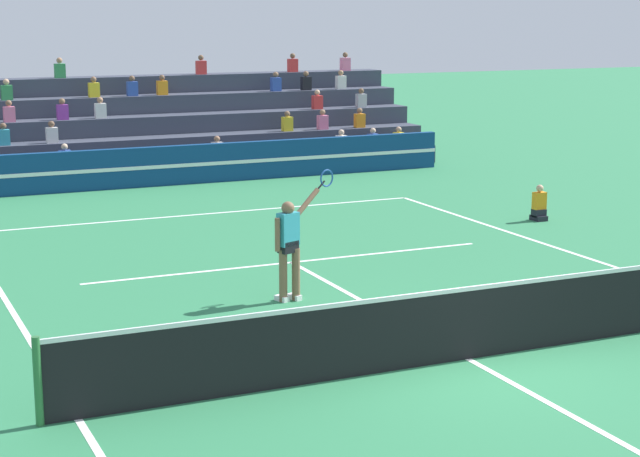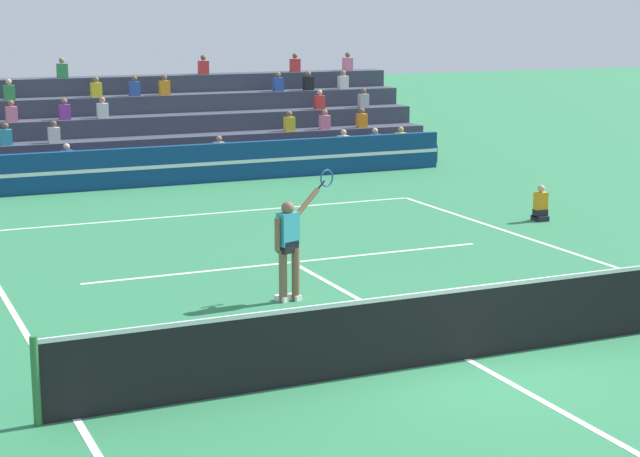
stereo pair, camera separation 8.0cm
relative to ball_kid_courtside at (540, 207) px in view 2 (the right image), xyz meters
The scene contains 8 objects.
ground_plane 10.53m from the ball_kid_courtside, 131.01° to the right, with size 120.00×120.00×0.00m, color #2D7A4C.
court_lines 10.53m from the ball_kid_courtside, 131.01° to the right, with size 11.10×23.90×0.01m.
tennis_net 10.53m from the ball_kid_courtside, 131.01° to the right, with size 12.00×0.10×1.10m.
sponsor_banner_wall 10.96m from the ball_kid_courtside, 129.06° to the left, with size 18.00×0.26×1.10m.
bleacher_stand 14.14m from the ball_kid_courtside, 119.31° to the left, with size 19.14×4.75×3.38m.
ball_kid_courtside is the anchor object (origin of this frame).
tennis_player 8.98m from the ball_kid_courtside, 153.17° to the right, with size 1.33×0.56×2.22m.
tennis_ball 6.21m from the ball_kid_courtside, 114.22° to the right, with size 0.07×0.07×0.07m, color #C6DB33.
Camera 2 is at (-7.77, -12.30, 4.86)m, focal length 60.00 mm.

